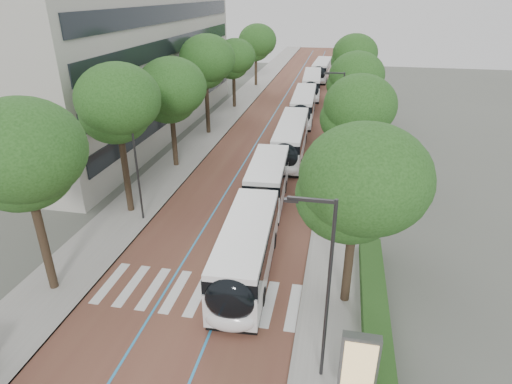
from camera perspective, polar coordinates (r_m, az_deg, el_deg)
ground at (r=22.53m, az=-9.00°, el=-14.84°), size 160.00×160.00×0.00m
road at (r=58.20m, az=4.43°, el=10.87°), size 11.00×140.00×0.02m
sidewalk_left at (r=59.52m, az=-2.89°, el=11.29°), size 4.00×140.00×0.12m
sidewalk_right at (r=57.81m, az=11.94°, el=10.36°), size 4.00×140.00×0.12m
kerb_left at (r=59.09m, az=-1.07°, el=11.21°), size 0.20×140.00×0.14m
kerb_right at (r=57.82m, az=10.03°, el=10.52°), size 0.20×140.00×0.14m
zebra_crossing at (r=23.18m, az=-7.68°, el=-13.33°), size 10.55×3.60×0.01m
lane_line_left at (r=58.40m, az=2.84°, el=10.98°), size 0.12×126.00×0.01m
lane_line_right at (r=58.04m, az=6.02°, el=10.78°), size 0.12×126.00×0.01m
office_building at (r=51.71m, az=-20.00°, el=15.60°), size 18.11×40.00×14.00m
hedge at (r=21.32m, az=15.66°, el=-16.51°), size 1.20×14.00×0.80m
streetlight_near at (r=16.15m, az=9.09°, el=-11.50°), size 1.82×0.20×8.00m
streetlight_far at (r=39.19m, az=11.05°, el=10.65°), size 1.82×0.20×8.00m
lamp_post_left at (r=29.06m, az=-15.65°, el=3.58°), size 0.14×0.14×8.00m
trees_left at (r=45.09m, az=-7.47°, el=15.50°), size 6.10×60.85×9.92m
trees_right at (r=39.38m, az=12.87°, el=12.90°), size 5.87×47.87×8.87m
lead_bus at (r=26.63m, az=0.11°, el=-3.39°), size 3.46×18.50×3.20m
bus_queued_0 at (r=40.78m, az=4.65°, el=6.92°), size 2.86×12.46×3.20m
bus_queued_1 at (r=53.50m, az=6.34°, el=11.30°), size 2.92×12.47×3.20m
bus_queued_2 at (r=66.60m, az=7.43°, el=14.00°), size 3.13×12.51×3.20m
bus_queued_3 at (r=79.64m, az=8.72°, el=15.76°), size 2.96×12.48×3.20m
ad_panel at (r=17.74m, az=13.53°, el=-21.49°), size 1.43×0.55×2.96m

